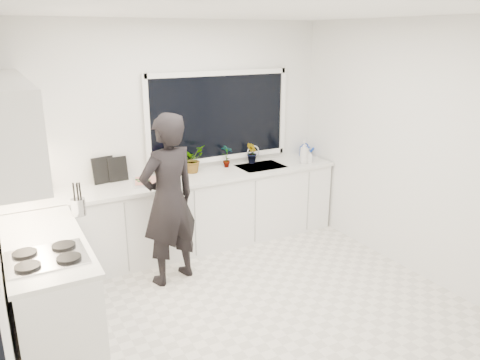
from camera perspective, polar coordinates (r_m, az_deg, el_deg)
floor at (r=4.71m, az=0.47°, el=-15.23°), size 4.00×3.50×0.02m
wall_back at (r=5.70m, az=-8.15°, el=5.24°), size 4.00×0.02×2.70m
wall_right at (r=5.38m, az=19.62°, el=3.70°), size 0.02×3.50×2.70m
ceiling at (r=3.98m, az=0.57°, el=20.00°), size 4.00×3.50×0.02m
window at (r=5.86m, az=-2.57°, el=7.72°), size 1.80×0.02×1.00m
base_cabinets_back at (r=5.68m, az=-6.65°, el=-4.33°), size 3.92×0.58×0.88m
base_cabinets_left at (r=4.36m, az=-22.05°, el=-12.63°), size 0.58×1.60×0.88m
countertop_back at (r=5.52m, az=-6.77°, el=0.08°), size 3.94×0.62×0.04m
countertop_left at (r=4.16m, az=-22.77°, el=-7.09°), size 0.62×1.60×0.04m
upper_cabinets at (r=4.23m, az=-26.43°, el=6.35°), size 0.34×2.10×0.70m
sink at (r=5.99m, az=2.55°, el=1.25°), size 0.58×0.42×0.14m
faucet at (r=6.11m, az=1.61°, el=3.15°), size 0.03×0.03×0.22m
stovetop at (r=3.82m, az=-22.51°, el=-8.64°), size 0.56×0.48×0.03m
person at (r=4.85m, az=-8.68°, el=-2.44°), size 0.75×0.59×1.80m
pizza_tray at (r=5.37m, az=-10.34°, el=-0.17°), size 0.56×0.47×0.03m
pizza at (r=5.37m, az=-10.35°, el=-0.00°), size 0.51×0.42×0.01m
watering_can at (r=6.52m, az=7.89°, el=3.48°), size 0.17×0.17×0.13m
paper_towel_roll at (r=5.24m, az=-25.03°, el=-0.71°), size 0.12×0.12×0.26m
knife_block at (r=5.29m, az=-23.25°, el=-0.54°), size 0.15×0.14×0.22m
utensil_crock at (r=4.58m, az=-19.09°, el=-3.13°), size 0.14×0.14×0.16m
picture_frame_large at (r=5.50m, az=-14.67°, el=1.30°), size 0.22×0.03×0.28m
picture_frame_small at (r=5.47m, az=-16.30°, el=1.17°), size 0.25×0.06×0.30m
herb_plants at (r=5.70m, az=-5.37°, el=2.59°), size 1.38×0.37×0.34m
soap_bottles at (r=6.13m, az=7.95°, el=3.24°), size 0.20×0.14×0.29m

